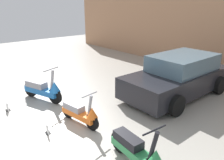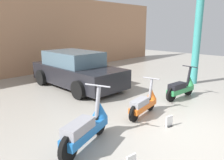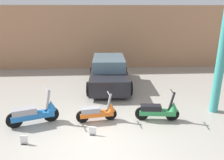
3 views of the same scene
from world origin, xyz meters
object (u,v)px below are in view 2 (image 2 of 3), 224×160
(car_rear_left, at_px, (76,70))
(placard_near_right_scooter, at_px, (169,122))
(scooter_front_center, at_px, (182,87))
(support_column_side, at_px, (197,37))
(scooter_front_right, at_px, (144,103))
(scooter_front_left, at_px, (88,126))

(car_rear_left, distance_m, placard_near_right_scooter, 4.47)
(placard_near_right_scooter, bearing_deg, scooter_front_center, 19.84)
(car_rear_left, relative_size, placard_near_right_scooter, 15.51)
(placard_near_right_scooter, bearing_deg, support_column_side, 17.03)
(scooter_front_center, height_order, car_rear_left, car_rear_left)
(scooter_front_center, xyz_separation_m, placard_near_right_scooter, (-2.17, -0.78, -0.24))
(scooter_front_right, xyz_separation_m, support_column_side, (4.14, 0.48, 1.55))
(scooter_front_right, height_order, scooter_front_center, scooter_front_center)
(scooter_front_left, relative_size, support_column_side, 0.41)
(scooter_front_right, xyz_separation_m, scooter_front_center, (2.00, -0.06, 0.03))
(scooter_front_left, distance_m, car_rear_left, 4.41)
(scooter_front_left, bearing_deg, scooter_front_center, -18.18)
(scooter_front_left, bearing_deg, car_rear_left, 36.88)
(scooter_front_left, bearing_deg, scooter_front_right, -16.27)
(scooter_front_right, xyz_separation_m, placard_near_right_scooter, (-0.17, -0.84, -0.22))
(scooter_front_left, distance_m, placard_near_right_scooter, 2.00)
(scooter_front_left, distance_m, scooter_front_center, 4.00)
(scooter_front_center, bearing_deg, placard_near_right_scooter, -154.51)
(car_rear_left, bearing_deg, scooter_front_right, -6.49)
(scooter_front_left, height_order, car_rear_left, car_rear_left)
(car_rear_left, bearing_deg, scooter_front_center, 24.12)
(scooter_front_right, distance_m, support_column_side, 4.45)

